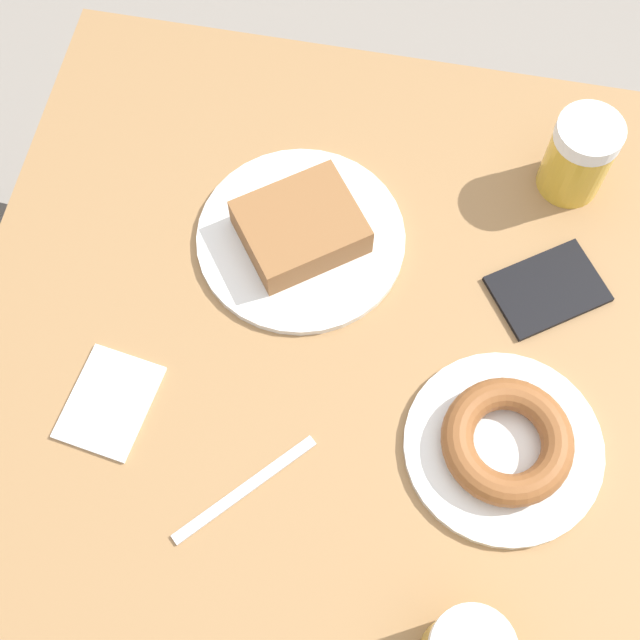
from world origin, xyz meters
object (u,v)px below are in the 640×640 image
plate_with_cake (301,233)px  plate_with_donut (506,444)px  passport_near_edge (548,289)px  fork (245,489)px  napkin_folded (110,402)px  beer_mug_center (579,156)px

plate_with_cake → plate_with_donut: (-0.21, -0.27, -0.00)m
plate_with_donut → passport_near_edge: plate_with_donut is taller
plate_with_donut → fork: 0.28m
plate_with_cake → plate_with_donut: plate_with_cake is taller
fork → passport_near_edge: size_ratio=0.92×
plate_with_cake → passport_near_edge: plate_with_cake is taller
plate_with_cake → plate_with_donut: size_ratio=1.16×
plate_with_cake → napkin_folded: (-0.24, 0.17, -0.02)m
beer_mug_center → passport_near_edge: bearing=175.6°
plate_with_cake → napkin_folded: 0.30m
plate_with_donut → fork: bearing=110.0°
napkin_folded → fork: same height
plate_with_cake → plate_with_donut: bearing=-128.7°
fork → plate_with_donut: bearing=-70.0°
plate_with_cake → fork: size_ratio=1.77×
plate_with_donut → plate_with_cake: bearing=51.3°
napkin_folded → fork: 0.18m
passport_near_edge → plate_with_donut: bearing=171.0°
beer_mug_center → napkin_folded: beer_mug_center is taller
beer_mug_center → napkin_folded: 0.62m
napkin_folded → plate_with_donut: bearing=-86.2°
plate_with_donut → passport_near_edge: bearing=-9.0°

